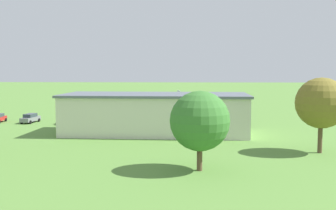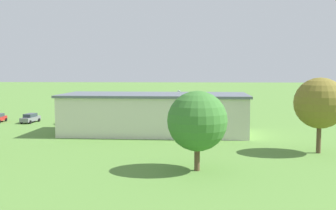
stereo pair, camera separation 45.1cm
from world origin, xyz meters
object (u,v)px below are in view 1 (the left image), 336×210
object	(u,v)px
hangar	(156,114)
tree_by_windsock	(200,121)
car_black	(67,119)
person_crossing_taxiway	(165,115)
car_grey	(30,118)
person_beside_truck	(244,119)
tree_behind_hangar_right	(321,103)
person_near_hangar_door	(119,116)
biplane	(172,99)
person_at_fence_line	(107,117)

from	to	relation	value
hangar	tree_by_windsock	size ratio (longest dim) A/B	3.64
car_black	person_crossing_taxiway	distance (m)	18.12
car_grey	person_beside_truck	xyz separation A→B (m)	(-38.25, -0.47, -0.03)
tree_by_windsock	tree_behind_hangar_right	bearing A→B (deg)	-148.34
hangar	person_near_hangar_door	bearing A→B (deg)	-62.76
car_black	tree_behind_hangar_right	world-z (taller)	tree_behind_hangar_right
person_near_hangar_door	person_beside_truck	xyz separation A→B (m)	(-22.92, 4.61, 0.06)
hangar	person_beside_truck	world-z (taller)	hangar
biplane	tree_behind_hangar_right	size ratio (longest dim) A/B	0.82
biplane	tree_by_windsock	world-z (taller)	tree_by_windsock
person_beside_truck	person_crossing_taxiway	size ratio (longest dim) A/B	0.99
person_crossing_taxiway	person_at_fence_line	xyz separation A→B (m)	(10.63, 2.92, -0.04)
biplane	tree_behind_hangar_right	bearing A→B (deg)	113.58
hangar	tree_by_windsock	distance (m)	22.60
person_beside_truck	car_grey	bearing A→B (deg)	0.70
hangar	person_beside_truck	xyz separation A→B (m)	(-14.73, -11.30, -2.18)
hangar	person_near_hangar_door	xyz separation A→B (m)	(8.19, -15.92, -2.24)
hangar	tree_behind_hangar_right	distance (m)	24.05
car_grey	person_near_hangar_door	size ratio (longest dim) A/B	3.12
hangar	biplane	world-z (taller)	hangar
hangar	person_at_fence_line	size ratio (longest dim) A/B	17.40
hangar	car_grey	world-z (taller)	hangar
hangar	tree_behind_hangar_right	size ratio (longest dim) A/B	3.19
person_at_fence_line	tree_by_windsock	world-z (taller)	tree_by_windsock
car_black	car_grey	distance (m)	7.01
tree_behind_hangar_right	car_black	bearing A→B (deg)	-32.41
biplane	person_near_hangar_door	size ratio (longest dim) A/B	4.63
biplane	car_grey	distance (m)	31.27
car_black	person_beside_truck	xyz separation A→B (m)	(-31.28, -1.14, -0.02)
hangar	person_near_hangar_door	world-z (taller)	hangar
tree_behind_hangar_right	biplane	bearing A→B (deg)	-66.42
person_near_hangar_door	person_crossing_taxiway	world-z (taller)	person_crossing_taxiway
person_near_hangar_door	car_grey	bearing A→B (deg)	18.33
person_at_fence_line	person_beside_truck	bearing A→B (deg)	175.23
person_near_hangar_door	person_at_fence_line	bearing A→B (deg)	52.67
car_black	person_near_hangar_door	world-z (taller)	car_black
person_crossing_taxiway	tree_behind_hangar_right	size ratio (longest dim) A/B	0.19
car_grey	person_beside_truck	distance (m)	38.25
biplane	person_beside_truck	bearing A→B (deg)	126.07
car_black	person_near_hangar_door	xyz separation A→B (m)	(-8.35, -5.76, -0.08)
biplane	person_crossing_taxiway	distance (m)	13.56
tree_by_windsock	person_crossing_taxiway	bearing A→B (deg)	-81.93
hangar	person_at_fence_line	distance (m)	16.93
car_black	person_at_fence_line	size ratio (longest dim) A/B	3.04
biplane	person_at_fence_line	xyz separation A→B (m)	(11.50, 16.27, -2.27)
hangar	car_black	world-z (taller)	hangar
person_crossing_taxiway	tree_by_windsock	xyz separation A→B (m)	(-5.39, 38.05, 3.92)
person_at_fence_line	biplane	bearing A→B (deg)	-125.24
car_grey	person_at_fence_line	xyz separation A→B (m)	(-13.39, -2.54, -0.06)
hangar	car_grey	xyz separation A→B (m)	(23.52, -10.84, -2.15)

